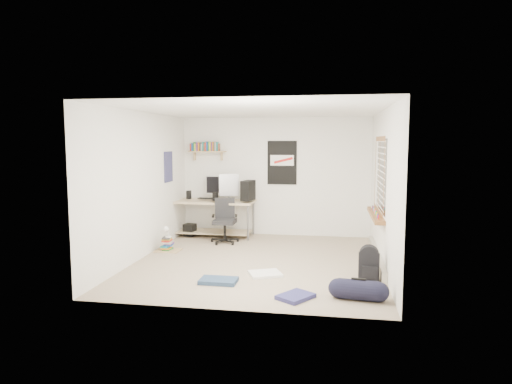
% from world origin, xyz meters
% --- Properties ---
extents(floor, '(4.00, 4.50, 0.01)m').
position_xyz_m(floor, '(0.00, 0.00, -0.01)').
color(floor, gray).
rests_on(floor, ground).
extents(ceiling, '(4.00, 4.50, 0.01)m').
position_xyz_m(ceiling, '(0.00, 0.00, 2.50)').
color(ceiling, white).
rests_on(ceiling, ground).
extents(back_wall, '(4.00, 0.01, 2.50)m').
position_xyz_m(back_wall, '(0.00, 2.25, 1.25)').
color(back_wall, silver).
rests_on(back_wall, ground).
extents(left_wall, '(0.01, 4.50, 2.50)m').
position_xyz_m(left_wall, '(-2.00, 0.00, 1.25)').
color(left_wall, silver).
rests_on(left_wall, ground).
extents(right_wall, '(0.01, 4.50, 2.50)m').
position_xyz_m(right_wall, '(2.00, 0.00, 1.25)').
color(right_wall, silver).
rests_on(right_wall, ground).
extents(desk, '(1.86, 1.07, 0.80)m').
position_xyz_m(desk, '(-1.27, 1.85, 0.36)').
color(desk, tan).
rests_on(desk, floor).
extents(monitor_left, '(0.37, 0.11, 0.40)m').
position_xyz_m(monitor_left, '(-1.26, 2.00, 1.00)').
color(monitor_left, '#97979B').
rests_on(monitor_left, desk).
extents(monitor_right, '(0.42, 0.23, 0.45)m').
position_xyz_m(monitor_right, '(-0.89, 1.74, 1.02)').
color(monitor_right, '#ACABB0').
rests_on(monitor_right, desk).
extents(pc_tower, '(0.26, 0.42, 0.41)m').
position_xyz_m(pc_tower, '(-0.49, 1.75, 1.00)').
color(pc_tower, black).
rests_on(pc_tower, desk).
extents(keyboard, '(0.41, 0.20, 0.02)m').
position_xyz_m(keyboard, '(-1.38, 1.83, 0.81)').
color(keyboard, black).
rests_on(keyboard, desk).
extents(speaker_left, '(0.09, 0.09, 0.18)m').
position_xyz_m(speaker_left, '(-1.75, 1.74, 0.89)').
color(speaker_left, black).
rests_on(speaker_left, desk).
extents(speaker_right, '(0.11, 0.11, 0.18)m').
position_xyz_m(speaker_right, '(-1.13, 1.55, 0.89)').
color(speaker_right, black).
rests_on(speaker_right, desk).
extents(office_chair, '(0.68, 0.68, 0.88)m').
position_xyz_m(office_chair, '(-0.88, 1.29, 0.49)').
color(office_chair, black).
rests_on(office_chair, floor).
extents(wall_shelf, '(0.80, 0.22, 0.24)m').
position_xyz_m(wall_shelf, '(-1.45, 2.14, 1.78)').
color(wall_shelf, tan).
rests_on(wall_shelf, back_wall).
extents(poster_back_wall, '(0.62, 0.03, 0.92)m').
position_xyz_m(poster_back_wall, '(0.15, 2.23, 1.55)').
color(poster_back_wall, black).
rests_on(poster_back_wall, back_wall).
extents(poster_left_wall, '(0.02, 0.42, 0.60)m').
position_xyz_m(poster_left_wall, '(-1.99, 1.20, 1.50)').
color(poster_left_wall, navy).
rests_on(poster_left_wall, left_wall).
extents(window, '(0.10, 1.50, 1.26)m').
position_xyz_m(window, '(1.95, 0.30, 1.45)').
color(window, brown).
rests_on(window, right_wall).
extents(baseboard_heater, '(0.08, 2.50, 0.18)m').
position_xyz_m(baseboard_heater, '(1.96, 0.30, 0.09)').
color(baseboard_heater, '#B7B2A8').
rests_on(baseboard_heater, floor).
extents(backpack, '(0.31, 0.25, 0.39)m').
position_xyz_m(backpack, '(1.75, -0.74, 0.20)').
color(backpack, black).
rests_on(backpack, floor).
extents(duffel_bag, '(0.29, 0.29, 0.51)m').
position_xyz_m(duffel_bag, '(1.56, -1.63, 0.14)').
color(duffel_bag, black).
rests_on(duffel_bag, floor).
extents(tshirt, '(0.58, 0.54, 0.04)m').
position_xyz_m(tshirt, '(0.24, -0.76, 0.02)').
color(tshirt, silver).
rests_on(tshirt, floor).
extents(jeans_a, '(0.53, 0.34, 0.06)m').
position_xyz_m(jeans_a, '(-0.36, -1.24, 0.03)').
color(jeans_a, navy).
rests_on(jeans_a, floor).
extents(jeans_b, '(0.53, 0.55, 0.06)m').
position_xyz_m(jeans_b, '(0.77, -1.71, 0.03)').
color(jeans_b, navy).
rests_on(jeans_b, floor).
extents(book_stack, '(0.41, 0.34, 0.27)m').
position_xyz_m(book_stack, '(-1.75, 0.46, 0.15)').
color(book_stack, brown).
rests_on(book_stack, floor).
extents(desk_lamp, '(0.13, 0.20, 0.19)m').
position_xyz_m(desk_lamp, '(-1.73, 0.44, 0.38)').
color(desk_lamp, white).
rests_on(desk_lamp, book_stack).
extents(subwoofer, '(0.25, 0.25, 0.25)m').
position_xyz_m(subwoofer, '(-1.75, 1.77, 0.14)').
color(subwoofer, black).
rests_on(subwoofer, floor).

